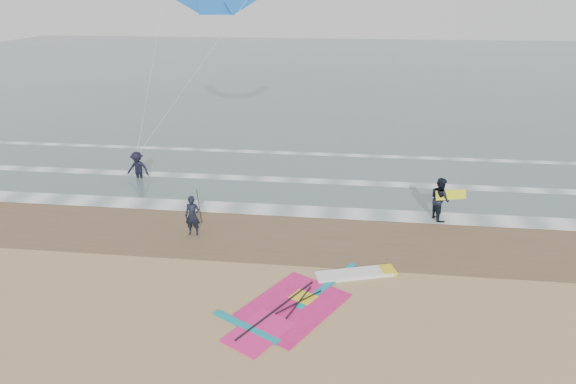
# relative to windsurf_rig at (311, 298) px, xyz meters

# --- Properties ---
(ground) EXTENTS (120.00, 120.00, 0.00)m
(ground) POSITION_rel_windsurf_rig_xyz_m (-0.63, -1.54, -0.04)
(ground) COLOR tan
(ground) RESTS_ON ground
(sea_water) EXTENTS (120.00, 80.00, 0.02)m
(sea_water) POSITION_rel_windsurf_rig_xyz_m (-0.63, 46.46, -0.02)
(sea_water) COLOR #47605E
(sea_water) RESTS_ON ground
(wet_sand_band) EXTENTS (120.00, 5.00, 0.01)m
(wet_sand_band) POSITION_rel_windsurf_rig_xyz_m (-0.63, 4.46, -0.03)
(wet_sand_band) COLOR brown
(wet_sand_band) RESTS_ON ground
(foam_waterline) EXTENTS (120.00, 9.15, 0.02)m
(foam_waterline) POSITION_rel_windsurf_rig_xyz_m (-0.63, 8.90, -0.01)
(foam_waterline) COLOR white
(foam_waterline) RESTS_ON ground
(windsurf_rig) EXTENTS (5.68, 5.38, 0.14)m
(windsurf_rig) POSITION_rel_windsurf_rig_xyz_m (0.00, 0.00, 0.00)
(windsurf_rig) COLOR white
(windsurf_rig) RESTS_ON ground
(person_standing) EXTENTS (0.60, 0.40, 1.63)m
(person_standing) POSITION_rel_windsurf_rig_xyz_m (-4.98, 3.94, 0.78)
(person_standing) COLOR black
(person_standing) RESTS_ON ground
(person_walking) EXTENTS (0.99, 1.10, 1.86)m
(person_walking) POSITION_rel_windsurf_rig_xyz_m (4.85, 6.59, 0.89)
(person_walking) COLOR black
(person_walking) RESTS_ON ground
(person_wading) EXTENTS (1.20, 0.75, 1.79)m
(person_wading) POSITION_rel_windsurf_rig_xyz_m (-9.61, 9.77, 0.86)
(person_wading) COLOR black
(person_wading) RESTS_ON ground
(held_pole) EXTENTS (0.17, 0.86, 1.82)m
(held_pole) POSITION_rel_windsurf_rig_xyz_m (-4.68, 3.94, 1.16)
(held_pole) COLOR black
(held_pole) RESTS_ON ground
(carried_kiteboard) EXTENTS (1.30, 0.51, 0.39)m
(carried_kiteboard) POSITION_rel_windsurf_rig_xyz_m (5.25, 6.49, 1.14)
(carried_kiteboard) COLOR yellow
(carried_kiteboard) RESTS_ON ground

